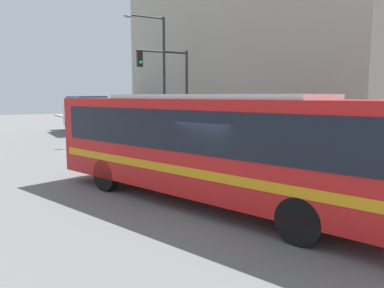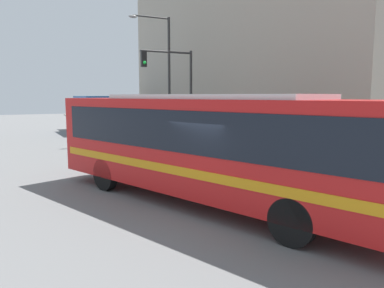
{
  "view_description": "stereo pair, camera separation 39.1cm",
  "coord_description": "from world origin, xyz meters",
  "px_view_note": "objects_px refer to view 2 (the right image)",
  "views": [
    {
      "loc": [
        -5.68,
        -8.4,
        3.19
      ],
      "look_at": [
        1.08,
        3.62,
        1.39
      ],
      "focal_mm": 35.0,
      "sensor_mm": 36.0,
      "label": 1
    },
    {
      "loc": [
        -5.33,
        -8.59,
        3.19
      ],
      "look_at": [
        1.08,
        3.62,
        1.39
      ],
      "focal_mm": 35.0,
      "sensor_mm": 36.0,
      "label": 2
    }
  ],
  "objects_px": {
    "city_bus": "(210,141)",
    "fire_hydrant": "(293,163)",
    "pedestrian_near_corner": "(171,126)",
    "parking_meter": "(231,138)",
    "street_lamp": "(164,68)",
    "traffic_light_pole": "(175,81)",
    "pedestrian_mid_block": "(214,132)",
    "delivery_truck": "(91,113)"
  },
  "relations": [
    {
      "from": "fire_hydrant",
      "to": "parking_meter",
      "type": "xyz_separation_m",
      "value": [
        0.0,
        4.49,
        0.56
      ]
    },
    {
      "from": "fire_hydrant",
      "to": "pedestrian_near_corner",
      "type": "xyz_separation_m",
      "value": [
        0.52,
        12.94,
        0.52
      ]
    },
    {
      "from": "traffic_light_pole",
      "to": "pedestrian_mid_block",
      "type": "distance_m",
      "value": 3.83
    },
    {
      "from": "parking_meter",
      "to": "pedestrian_mid_block",
      "type": "bearing_deg",
      "value": 72.08
    },
    {
      "from": "traffic_light_pole",
      "to": "street_lamp",
      "type": "relative_size",
      "value": 0.69
    },
    {
      "from": "city_bus",
      "to": "traffic_light_pole",
      "type": "height_order",
      "value": "traffic_light_pole"
    },
    {
      "from": "fire_hydrant",
      "to": "traffic_light_pole",
      "type": "relative_size",
      "value": 0.13
    },
    {
      "from": "street_lamp",
      "to": "pedestrian_mid_block",
      "type": "distance_m",
      "value": 6.22
    },
    {
      "from": "parking_meter",
      "to": "pedestrian_near_corner",
      "type": "relative_size",
      "value": 0.79
    },
    {
      "from": "parking_meter",
      "to": "delivery_truck",
      "type": "bearing_deg",
      "value": 99.92
    },
    {
      "from": "delivery_truck",
      "to": "traffic_light_pole",
      "type": "height_order",
      "value": "traffic_light_pole"
    },
    {
      "from": "fire_hydrant",
      "to": "traffic_light_pole",
      "type": "distance_m",
      "value": 9.81
    },
    {
      "from": "street_lamp",
      "to": "city_bus",
      "type": "bearing_deg",
      "value": -108.75
    },
    {
      "from": "city_bus",
      "to": "traffic_light_pole",
      "type": "xyz_separation_m",
      "value": [
        4.09,
        11.07,
        2.15
      ]
    },
    {
      "from": "pedestrian_near_corner",
      "to": "city_bus",
      "type": "bearing_deg",
      "value": -110.39
    },
    {
      "from": "parking_meter",
      "to": "street_lamp",
      "type": "relative_size",
      "value": 0.17
    },
    {
      "from": "city_bus",
      "to": "fire_hydrant",
      "type": "distance_m",
      "value": 5.56
    },
    {
      "from": "fire_hydrant",
      "to": "pedestrian_near_corner",
      "type": "height_order",
      "value": "pedestrian_near_corner"
    },
    {
      "from": "parking_meter",
      "to": "street_lamp",
      "type": "height_order",
      "value": "street_lamp"
    },
    {
      "from": "city_bus",
      "to": "pedestrian_near_corner",
      "type": "bearing_deg",
      "value": 50.65
    },
    {
      "from": "pedestrian_mid_block",
      "to": "traffic_light_pole",
      "type": "bearing_deg",
      "value": 149.51
    },
    {
      "from": "street_lamp",
      "to": "parking_meter",
      "type": "bearing_deg",
      "value": -89.26
    },
    {
      "from": "traffic_light_pole",
      "to": "pedestrian_mid_block",
      "type": "bearing_deg",
      "value": -30.49
    },
    {
      "from": "pedestrian_near_corner",
      "to": "street_lamp",
      "type": "bearing_deg",
      "value": -146.49
    },
    {
      "from": "city_bus",
      "to": "fire_hydrant",
      "type": "height_order",
      "value": "city_bus"
    },
    {
      "from": "fire_hydrant",
      "to": "street_lamp",
      "type": "xyz_separation_m",
      "value": [
        -0.1,
        12.53,
        4.49
      ]
    },
    {
      "from": "parking_meter",
      "to": "pedestrian_near_corner",
      "type": "height_order",
      "value": "pedestrian_near_corner"
    },
    {
      "from": "pedestrian_near_corner",
      "to": "pedestrian_mid_block",
      "type": "distance_m",
      "value": 5.05
    },
    {
      "from": "city_bus",
      "to": "pedestrian_mid_block",
      "type": "relative_size",
      "value": 7.11
    },
    {
      "from": "fire_hydrant",
      "to": "parking_meter",
      "type": "relative_size",
      "value": 0.53
    },
    {
      "from": "delivery_truck",
      "to": "pedestrian_near_corner",
      "type": "height_order",
      "value": "delivery_truck"
    },
    {
      "from": "fire_hydrant",
      "to": "parking_meter",
      "type": "bearing_deg",
      "value": 90.0
    },
    {
      "from": "city_bus",
      "to": "street_lamp",
      "type": "height_order",
      "value": "street_lamp"
    },
    {
      "from": "fire_hydrant",
      "to": "traffic_light_pole",
      "type": "bearing_deg",
      "value": 95.8
    },
    {
      "from": "fire_hydrant",
      "to": "street_lamp",
      "type": "distance_m",
      "value": 13.31
    },
    {
      "from": "street_lamp",
      "to": "pedestrian_mid_block",
      "type": "height_order",
      "value": "street_lamp"
    },
    {
      "from": "fire_hydrant",
      "to": "pedestrian_mid_block",
      "type": "relative_size",
      "value": 0.43
    },
    {
      "from": "street_lamp",
      "to": "pedestrian_near_corner",
      "type": "relative_size",
      "value": 4.73
    },
    {
      "from": "parking_meter",
      "to": "street_lamp",
      "type": "distance_m",
      "value": 8.94
    },
    {
      "from": "delivery_truck",
      "to": "pedestrian_near_corner",
      "type": "bearing_deg",
      "value": -68.34
    },
    {
      "from": "fire_hydrant",
      "to": "pedestrian_near_corner",
      "type": "bearing_deg",
      "value": 87.72
    },
    {
      "from": "pedestrian_mid_block",
      "to": "city_bus",
      "type": "bearing_deg",
      "value": -121.82
    }
  ]
}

